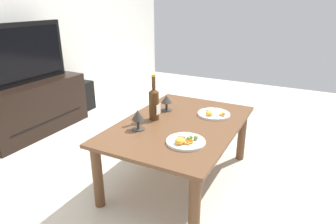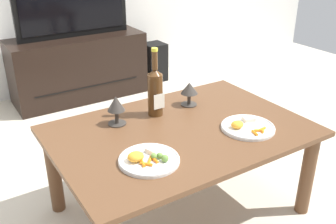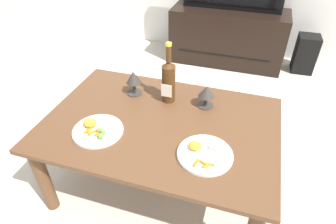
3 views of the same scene
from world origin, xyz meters
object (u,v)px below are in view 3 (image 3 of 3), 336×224
object	(u,v)px
wine_bottle	(169,80)
goblet_right	(207,93)
goblet_left	(133,79)
dinner_plate_right	(205,153)
tv_stand	(227,37)
floor_speaker	(305,54)
dinner_plate_left	(97,130)
dining_table	(161,133)

from	to	relation	value
wine_bottle	goblet_right	size ratio (longest dim) A/B	2.71
goblet_left	dinner_plate_right	distance (m)	0.64
tv_stand	goblet_right	size ratio (longest dim) A/B	8.65
floor_speaker	dinner_plate_left	xyz separation A→B (m)	(-1.18, -1.96, 0.31)
floor_speaker	dinner_plate_left	size ratio (longest dim) A/B	1.45
tv_stand	goblet_right	distance (m)	1.59
dining_table	goblet_left	bearing A→B (deg)	137.93
tv_stand	goblet_left	bearing A→B (deg)	-102.87
tv_stand	goblet_right	bearing A→B (deg)	-87.17
tv_stand	goblet_left	size ratio (longest dim) A/B	7.66
dining_table	wine_bottle	xyz separation A→B (m)	(-0.02, 0.21, 0.21)
dining_table	goblet_left	size ratio (longest dim) A/B	8.22
wine_bottle	dinner_plate_left	size ratio (longest dim) A/B	1.39
goblet_right	dinner_plate_left	distance (m)	0.61
wine_bottle	goblet_right	bearing A→B (deg)	1.72
goblet_left	wine_bottle	bearing A→B (deg)	-1.72
dining_table	floor_speaker	world-z (taller)	dining_table
wine_bottle	dinner_plate_right	xyz separation A→B (m)	(0.29, -0.38, -0.13)
goblet_left	dinner_plate_left	size ratio (longest dim) A/B	0.58
floor_speaker	goblet_left	xyz separation A→B (m)	(-1.14, -1.58, 0.40)
goblet_left	dinner_plate_right	world-z (taller)	goblet_left
dinner_plate_left	dining_table	bearing A→B (deg)	31.43
dinner_plate_right	wine_bottle	bearing A→B (deg)	127.82
floor_speaker	dinner_plate_right	bearing A→B (deg)	-109.57
wine_bottle	dinner_plate_right	bearing A→B (deg)	-52.18
tv_stand	wine_bottle	world-z (taller)	wine_bottle
dining_table	goblet_right	bearing A→B (deg)	47.32
goblet_right	dinner_plate_left	xyz separation A→B (m)	(-0.47, -0.38, -0.08)
tv_stand	goblet_left	distance (m)	1.63
tv_stand	goblet_left	world-z (taller)	goblet_left
wine_bottle	dinner_plate_right	world-z (taller)	wine_bottle
tv_stand	dinner_plate_right	size ratio (longest dim) A/B	4.38
tv_stand	goblet_right	world-z (taller)	goblet_right
tv_stand	floor_speaker	xyz separation A→B (m)	(0.78, 0.02, -0.09)
tv_stand	dinner_plate_left	size ratio (longest dim) A/B	4.43
dining_table	dinner_plate_right	xyz separation A→B (m)	(0.27, -0.17, 0.09)
tv_stand	goblet_right	xyz separation A→B (m)	(0.08, -1.56, 0.30)
floor_speaker	goblet_right	distance (m)	1.77
dining_table	dinner_plate_right	world-z (taller)	dinner_plate_right
goblet_left	dinner_plate_left	distance (m)	0.40
wine_bottle	goblet_left	distance (m)	0.22
dining_table	dinner_plate_left	distance (m)	0.34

